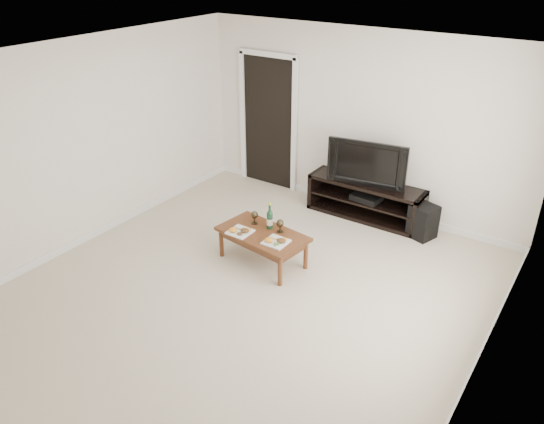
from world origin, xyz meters
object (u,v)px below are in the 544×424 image
Objects in this scene: television at (369,161)px; subwoofer at (423,221)px; coffee_table at (263,247)px; media_console at (365,200)px.

subwoofer is (0.89, -0.09, -0.64)m from television.
television is 2.00m from coffee_table.
coffee_table is at bearing -111.19° from subwoofer.
media_console is 3.59× the size of subwoofer.
coffee_table is (-1.42, -1.73, -0.02)m from subwoofer.
media_console reaches higher than coffee_table.
subwoofer is at bearing -5.70° from media_console.
subwoofer is 0.42× the size of coffee_table.
coffee_table is at bearing -115.29° from television.
media_console reaches higher than subwoofer.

